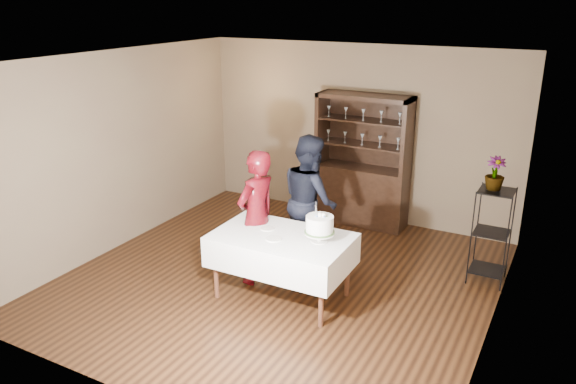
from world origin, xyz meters
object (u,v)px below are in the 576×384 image
(cake_table, at_px, (282,250))
(potted_plant, at_px, (495,173))
(man, at_px, (310,200))
(cake, at_px, (320,226))
(plant_etagere, at_px, (492,232))
(china_hutch, at_px, (362,182))
(woman, at_px, (257,217))

(cake_table, xyz_separation_m, potted_plant, (2.01, 1.56, 0.79))
(man, distance_m, cake, 1.13)
(plant_etagere, height_order, man, man)
(china_hutch, height_order, plant_etagere, china_hutch)
(plant_etagere, bearing_deg, woman, -152.37)
(plant_etagere, distance_m, woman, 2.85)
(cake_table, height_order, man, man)
(cake, xyz_separation_m, potted_plant, (1.56, 1.50, 0.42))
(china_hutch, bearing_deg, potted_plant, -27.08)
(china_hutch, xyz_separation_m, cake_table, (0.03, -2.60, -0.07))
(plant_etagere, bearing_deg, china_hutch, 153.17)
(woman, bearing_deg, china_hutch, -179.06)
(china_hutch, xyz_separation_m, man, (-0.12, -1.58, 0.20))
(plant_etagere, xyz_separation_m, cake_table, (-2.05, -1.55, -0.05))
(woman, bearing_deg, cake, 91.16)
(man, bearing_deg, cake_table, 143.06)
(china_hutch, xyz_separation_m, woman, (-0.44, -2.37, 0.17))
(woman, distance_m, man, 0.86)
(woman, relative_size, potted_plant, 4.20)
(woman, distance_m, cake, 0.94)
(plant_etagere, xyz_separation_m, cake, (-1.61, -1.49, 0.32))
(cake_table, xyz_separation_m, cake, (0.44, 0.06, 0.37))
(plant_etagere, relative_size, cake, 2.54)
(china_hutch, height_order, man, china_hutch)
(woman, height_order, cake, woman)
(cake_table, height_order, cake, cake)
(china_hutch, relative_size, man, 1.16)
(plant_etagere, distance_m, potted_plant, 0.74)
(cake, bearing_deg, plant_etagere, 42.77)
(cake, bearing_deg, woman, 169.65)
(plant_etagere, height_order, cake, cake)
(plant_etagere, height_order, potted_plant, potted_plant)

